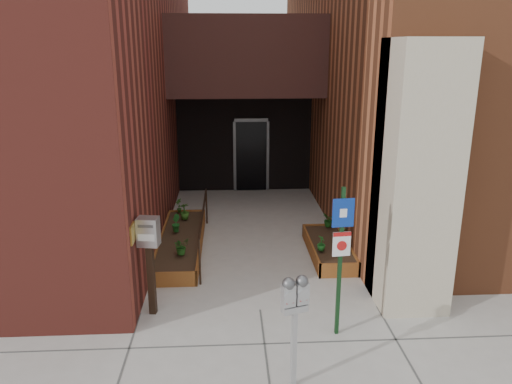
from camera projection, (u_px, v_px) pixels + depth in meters
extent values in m
plane|color=#9E9991|center=(260.00, 310.00, 8.40)|extent=(80.00, 80.00, 0.00)
cube|color=maroon|center=(16.00, 16.00, 13.06)|extent=(8.00, 14.60, 10.00)
cube|color=brown|center=(455.00, 18.00, 14.15)|extent=(8.00, 13.70, 10.00)
cube|color=#B5A78B|center=(416.00, 179.00, 8.11)|extent=(1.10, 1.20, 4.40)
cube|color=black|center=(246.00, 56.00, 13.00)|extent=(4.20, 2.00, 2.00)
cube|color=black|center=(244.00, 141.00, 15.06)|extent=(4.00, 0.30, 3.00)
cube|color=black|center=(251.00, 156.00, 15.02)|extent=(0.90, 0.06, 2.10)
cube|color=#B79338|center=(132.00, 234.00, 7.67)|extent=(0.04, 0.30, 0.30)
cube|color=brown|center=(173.00, 279.00, 9.15)|extent=(0.90, 0.04, 0.30)
cube|color=brown|center=(187.00, 216.00, 12.56)|extent=(0.90, 0.04, 0.30)
cube|color=brown|center=(161.00, 243.00, 10.83)|extent=(0.04, 3.60, 0.30)
cube|color=brown|center=(201.00, 242.00, 10.88)|extent=(0.04, 3.60, 0.30)
cube|color=black|center=(181.00, 243.00, 10.86)|extent=(0.82, 3.52, 0.26)
cube|color=brown|center=(340.00, 270.00, 9.52)|extent=(0.80, 0.04, 0.30)
cube|color=brown|center=(320.00, 230.00, 11.59)|extent=(0.80, 0.04, 0.30)
cube|color=brown|center=(311.00, 249.00, 10.53)|extent=(0.04, 2.20, 0.30)
cube|color=brown|center=(346.00, 248.00, 10.57)|extent=(0.04, 2.20, 0.30)
cube|color=black|center=(329.00, 249.00, 10.56)|extent=(0.72, 2.12, 0.26)
cylinder|color=black|center=(200.00, 262.00, 9.17)|extent=(0.04, 0.04, 0.90)
cylinder|color=black|center=(207.00, 206.00, 12.33)|extent=(0.04, 0.04, 0.90)
cylinder|color=black|center=(203.00, 211.00, 10.63)|extent=(0.04, 3.30, 0.04)
cube|color=#ABACAE|center=(294.00, 349.00, 6.40)|extent=(0.08, 0.08, 1.08)
cube|color=#ABACAE|center=(295.00, 308.00, 6.23)|extent=(0.35, 0.22, 0.09)
cube|color=#ABACAE|center=(288.00, 296.00, 6.15)|extent=(0.19, 0.15, 0.28)
sphere|color=#59595B|center=(289.00, 284.00, 6.10)|extent=(0.16, 0.16, 0.16)
cube|color=white|center=(290.00, 296.00, 6.09)|extent=(0.09, 0.04, 0.05)
cube|color=#B21414|center=(290.00, 302.00, 6.11)|extent=(0.09, 0.04, 0.03)
cube|color=#ABACAE|center=(302.00, 293.00, 6.21)|extent=(0.19, 0.15, 0.28)
sphere|color=#59595B|center=(302.00, 281.00, 6.16)|extent=(0.16, 0.16, 0.16)
cube|color=white|center=(304.00, 293.00, 6.15)|extent=(0.09, 0.04, 0.05)
cube|color=#B21414|center=(304.00, 300.00, 6.18)|extent=(0.09, 0.04, 0.03)
cube|color=black|center=(340.00, 263.00, 7.39)|extent=(0.06, 0.06, 2.36)
cube|color=navy|center=(343.00, 213.00, 7.13)|extent=(0.32, 0.05, 0.43)
cube|color=white|center=(343.00, 213.00, 7.13)|extent=(0.11, 0.02, 0.13)
cube|color=white|center=(342.00, 244.00, 7.27)|extent=(0.27, 0.05, 0.37)
cube|color=#B21414|center=(342.00, 234.00, 7.22)|extent=(0.27, 0.04, 0.06)
cylinder|color=#B21414|center=(342.00, 246.00, 7.26)|extent=(0.15, 0.03, 0.15)
cube|color=black|center=(151.00, 279.00, 8.14)|extent=(0.13, 0.13, 1.22)
cube|color=#AEAEB0|center=(148.00, 232.00, 7.90)|extent=(0.37, 0.29, 0.47)
cube|color=#59595B|center=(145.00, 226.00, 7.74)|extent=(0.24, 0.05, 0.04)
cube|color=white|center=(146.00, 238.00, 7.79)|extent=(0.27, 0.05, 0.11)
imported|color=#205618|center=(181.00, 246.00, 9.85)|extent=(0.43, 0.43, 0.34)
imported|color=#1B5F1F|center=(176.00, 223.00, 11.04)|extent=(0.26, 0.26, 0.39)
imported|color=#2C5F1B|center=(185.00, 211.00, 11.84)|extent=(0.29, 0.29, 0.39)
imported|color=#285A19|center=(179.00, 206.00, 12.29)|extent=(0.25, 0.25, 0.36)
imported|color=#1C6320|center=(321.00, 243.00, 10.03)|extent=(0.18, 0.18, 0.31)
imported|color=#285D1A|center=(342.00, 235.00, 10.38)|extent=(0.20, 0.20, 0.37)
imported|color=#185016|center=(328.00, 220.00, 11.33)|extent=(0.31, 0.31, 0.32)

